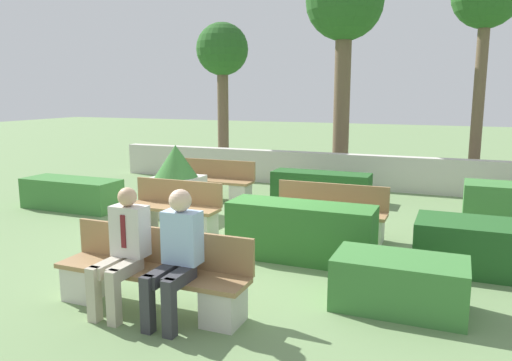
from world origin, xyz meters
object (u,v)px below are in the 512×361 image
bench_right_side (212,184)px  tree_leftmost (222,55)px  bench_front (152,278)px  tree_center_right (486,2)px  bench_left_side (329,217)px  person_seated_woman (176,250)px  planter_corner_left (176,182)px  tree_center_left (345,10)px  bench_back (173,213)px  person_seated_man (123,245)px

bench_right_side → tree_leftmost: 4.64m
bench_front → tree_center_right: size_ratio=0.42×
bench_left_side → bench_right_side: bearing=145.6°
person_seated_woman → planter_corner_left: bearing=121.2°
tree_center_left → bench_back: bearing=-102.7°
person_seated_man → tree_center_left: bearing=88.3°
bench_front → bench_right_side: (-1.95, 5.16, -0.01)m
tree_center_left → tree_center_right: bearing=-6.1°
bench_back → bench_front: bearing=-53.2°
bench_back → tree_leftmost: size_ratio=0.39×
tree_leftmost → bench_front: bearing=-68.9°
person_seated_woman → planter_corner_left: size_ratio=1.00×
bench_front → bench_right_side: same height
tree_leftmost → tree_center_right: (6.55, -0.04, 0.98)m
person_seated_man → bench_left_side: bearing=68.9°
tree_center_right → tree_center_left: bearing=173.9°
bench_left_side → bench_back: size_ratio=1.12×
bench_left_side → planter_corner_left: (-2.98, 0.32, 0.33)m
bench_right_side → person_seated_woman: bearing=-65.8°
tree_center_left → tree_center_right: tree_center_left is taller
bench_left_side → bench_back: same height
bench_front → person_seated_man: person_seated_man is taller
planter_corner_left → person_seated_man: bearing=-66.5°
bench_left_side → person_seated_woman: person_seated_woman is taller
person_seated_woman → person_seated_man: bearing=-179.6°
bench_left_side → person_seated_man: person_seated_man is taller
tree_center_left → person_seated_woman: bearing=-87.6°
bench_right_side → planter_corner_left: bearing=-87.6°
bench_left_side → bench_right_side: 3.55m
person_seated_woman → planter_corner_left: 4.41m
bench_left_side → tree_center_right: tree_center_right is taller
bench_front → tree_center_right: (3.28, 8.44, 3.92)m
bench_left_side → tree_center_right: (2.19, 5.12, 3.94)m
person_seated_woman → bench_back: bearing=122.3°
bench_back → tree_leftmost: bearing=117.5°
tree_leftmost → tree_center_left: 3.48m
planter_corner_left → tree_center_right: 7.93m
person_seated_woman → tree_center_right: tree_center_right is taller
bench_front → bench_right_side: bearing=110.6°
bench_left_side → person_seated_man: bearing=-114.1°
bench_left_side → planter_corner_left: planter_corner_left is taller
planter_corner_left → tree_leftmost: tree_leftmost is taller
tree_leftmost → tree_center_right: tree_center_right is taller
tree_leftmost → tree_center_right: 6.63m
bench_front → tree_center_left: size_ratio=0.39×
tree_center_left → person_seated_man: bearing=-91.7°
tree_leftmost → tree_center_left: (3.30, 0.30, 1.06)m
bench_front → person_seated_man: bearing=-149.6°
bench_left_side → tree_leftmost: (-4.36, 5.17, 2.96)m
person_seated_man → tree_center_right: (3.52, 8.58, 3.54)m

